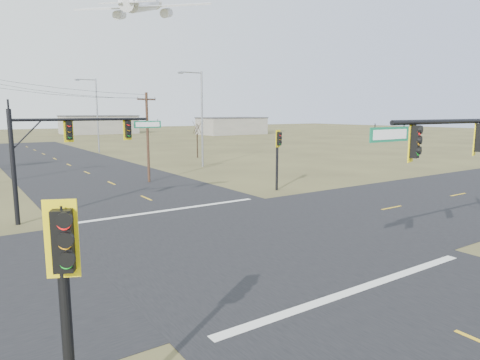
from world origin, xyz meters
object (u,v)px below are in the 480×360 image
at_px(utility_pole_near, 148,136).
at_px(streetlight_b, 96,111).
at_px(streetlight_a, 200,114).
at_px(pedestal_signal_sw, 65,276).
at_px(pedestal_signal_ne, 278,147).
at_px(bare_tree_c, 197,127).
at_px(mast_arm_near, 478,151).
at_px(mast_arm_far, 73,139).

height_order(utility_pole_near, streetlight_b, streetlight_b).
bearing_deg(streetlight_a, utility_pole_near, -142.19).
relative_size(pedestal_signal_sw, utility_pole_near, 0.61).
xyz_separation_m(pedestal_signal_sw, streetlight_b, (17.38, 59.46, 2.85)).
relative_size(pedestal_signal_ne, bare_tree_c, 0.91).
relative_size(streetlight_a, streetlight_b, 0.95).
xyz_separation_m(utility_pole_near, bare_tree_c, (13.59, 15.93, -0.01)).
height_order(mast_arm_near, streetlight_a, streetlight_a).
bearing_deg(bare_tree_c, mast_arm_near, -104.88).
distance_m(pedestal_signal_sw, streetlight_b, 62.01).
bearing_deg(pedestal_signal_sw, mast_arm_near, 28.44).
bearing_deg(pedestal_signal_sw, streetlight_a, 82.85).
bearing_deg(pedestal_signal_ne, pedestal_signal_sw, -151.34).
xyz_separation_m(mast_arm_near, utility_pole_near, (-2.05, 27.48, -0.57)).
bearing_deg(pedestal_signal_ne, mast_arm_near, -119.77).
bearing_deg(mast_arm_far, pedestal_signal_sw, -110.11).
bearing_deg(mast_arm_far, streetlight_a, 36.81).
xyz_separation_m(mast_arm_near, pedestal_signal_ne, (4.85, 17.82, -1.26)).
distance_m(streetlight_a, streetlight_b, 24.65).
xyz_separation_m(utility_pole_near, streetlight_a, (9.10, 6.88, 1.85)).
xyz_separation_m(utility_pole_near, streetlight_b, (4.33, 31.06, 2.13)).
bearing_deg(bare_tree_c, pedestal_signal_sw, -121.00).
distance_m(pedestal_signal_ne, pedestal_signal_sw, 27.36).
relative_size(utility_pole_near, bare_tree_c, 1.49).
relative_size(mast_arm_far, pedestal_signal_ne, 1.83).
xyz_separation_m(mast_arm_far, streetlight_b, (12.86, 40.79, 1.67)).
relative_size(streetlight_b, bare_tree_c, 2.12).
distance_m(pedestal_signal_sw, streetlight_a, 41.73).
height_order(pedestal_signal_sw, streetlight_b, streetlight_b).
bearing_deg(utility_pole_near, mast_arm_far, -131.22).
bearing_deg(pedestal_signal_ne, utility_pole_near, 110.96).
relative_size(pedestal_signal_sw, bare_tree_c, 0.90).
height_order(pedestal_signal_ne, streetlight_b, streetlight_b).
xyz_separation_m(mast_arm_near, streetlight_a, (7.05, 34.36, 1.28)).
height_order(mast_arm_far, streetlight_b, streetlight_b).
bearing_deg(bare_tree_c, utility_pole_near, -130.46).
distance_m(pedestal_signal_sw, utility_pole_near, 31.26).
xyz_separation_m(pedestal_signal_ne, streetlight_a, (2.20, 16.55, 2.54)).
height_order(mast_arm_near, mast_arm_far, mast_arm_near).
xyz_separation_m(mast_arm_far, pedestal_signal_sw, (-4.52, -18.67, -1.18)).
distance_m(pedestal_signal_sw, bare_tree_c, 51.72).
bearing_deg(bare_tree_c, streetlight_a, -116.38).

